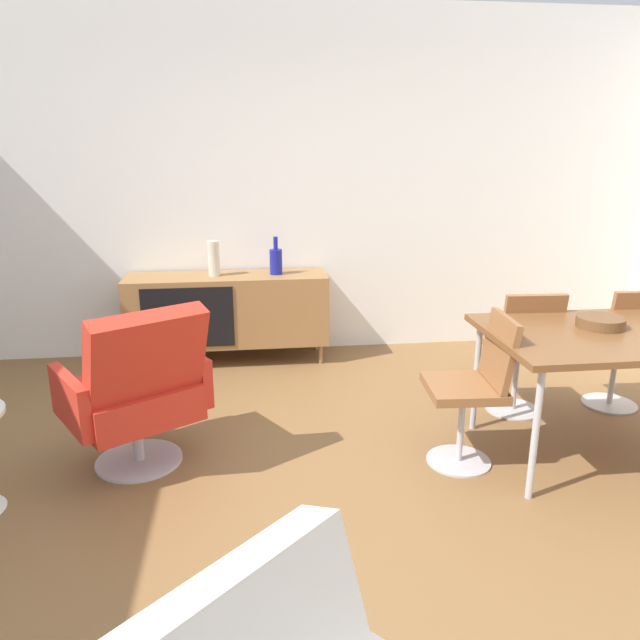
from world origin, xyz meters
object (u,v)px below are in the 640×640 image
at_px(vase_sculptural_dark, 214,258).
at_px(lounge_chair_red, 137,389).
at_px(dining_chair_back_left, 522,347).
at_px(vase_cobalt, 276,261).
at_px(sideboard, 228,309).
at_px(dining_table, 632,338).
at_px(wooden_bowl_on_table, 600,322).
at_px(dining_chair_back_right, 623,343).
at_px(dining_chair_near_window, 475,384).

distance_m(vase_sculptural_dark, lounge_chair_red, 1.75).
bearing_deg(vase_sculptural_dark, dining_chair_back_left, -32.60).
xyz_separation_m(vase_cobalt, vase_sculptural_dark, (-0.49, 0.00, 0.03)).
relative_size(sideboard, vase_sculptural_dark, 5.77).
bearing_deg(lounge_chair_red, sideboard, 75.22).
relative_size(dining_chair_back_left, lounge_chair_red, 0.90).
bearing_deg(sideboard, dining_table, -39.04).
relative_size(vase_cobalt, vase_sculptural_dark, 1.09).
height_order(sideboard, lounge_chair_red, lounge_chair_red).
xyz_separation_m(dining_table, dining_chair_back_left, (-0.35, 0.56, -0.23)).
bearing_deg(wooden_bowl_on_table, sideboard, 140.46).
relative_size(vase_sculptural_dark, lounge_chair_red, 0.29).
distance_m(dining_chair_back_left, lounge_chair_red, 2.39).
xyz_separation_m(dining_chair_back_right, lounge_chair_red, (-3.06, -0.39, -0.00)).
bearing_deg(vase_cobalt, wooden_bowl_on_table, -45.53).
relative_size(vase_sculptural_dark, dining_chair_back_right, 0.32).
distance_m(dining_chair_near_window, dining_chair_back_right, 1.36).
xyz_separation_m(sideboard, dining_chair_back_right, (2.62, -1.28, 0.03)).
xyz_separation_m(dining_table, dining_chair_near_window, (-0.89, -0.00, -0.23)).
distance_m(vase_sculptural_dark, wooden_bowl_on_table, 2.83).
height_order(dining_table, dining_chair_back_left, dining_chair_back_left).
relative_size(dining_table, dining_chair_back_right, 1.87).
bearing_deg(lounge_chair_red, dining_table, -3.54).
relative_size(vase_cobalt, dining_chair_back_right, 0.35).
distance_m(sideboard, vase_cobalt, 0.56).
distance_m(dining_chair_near_window, lounge_chair_red, 1.83).
bearing_deg(lounge_chair_red, vase_cobalt, 63.31).
distance_m(vase_sculptural_dark, dining_chair_back_right, 3.02).
bearing_deg(wooden_bowl_on_table, lounge_chair_red, 178.20).
distance_m(dining_table, dining_chair_back_left, 0.70).
xyz_separation_m(vase_cobalt, dining_chair_back_right, (2.22, -1.28, -0.36)).
bearing_deg(dining_chair_back_left, lounge_chair_red, -170.57).
xyz_separation_m(vase_sculptural_dark, dining_table, (2.36, -1.84, -0.16)).
relative_size(dining_chair_near_window, lounge_chair_red, 0.90).
height_order(vase_cobalt, vase_sculptural_dark, vase_cobalt).
height_order(vase_sculptural_dark, dining_chair_back_right, vase_sculptural_dark).
height_order(sideboard, dining_chair_near_window, dining_chair_near_window).
relative_size(vase_cobalt, dining_table, 0.19).
bearing_deg(sideboard, dining_chair_back_left, -33.77).
bearing_deg(vase_sculptural_dark, vase_cobalt, 0.00).
bearing_deg(dining_chair_back_left, dining_chair_back_right, -0.00).
xyz_separation_m(wooden_bowl_on_table, dining_chair_back_right, (0.49, 0.47, -0.30)).
distance_m(wooden_bowl_on_table, dining_chair_near_window, 0.81).
bearing_deg(dining_table, wooden_bowl_on_table, 149.21).
relative_size(dining_table, dining_chair_near_window, 1.87).
xyz_separation_m(vase_sculptural_dark, wooden_bowl_on_table, (2.21, -1.75, -0.09)).
bearing_deg(vase_cobalt, dining_chair_back_left, -40.25).
bearing_deg(dining_chair_back_left, dining_chair_near_window, -133.57).
bearing_deg(dining_table, vase_sculptural_dark, 142.03).
height_order(dining_table, dining_chair_near_window, dining_chair_near_window).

